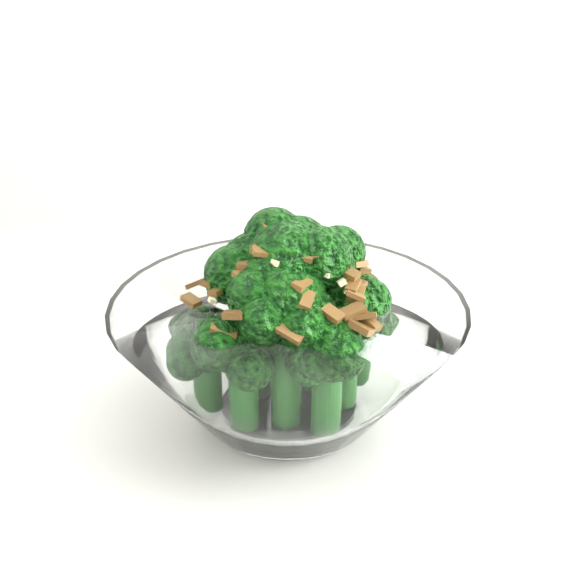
{
  "coord_description": "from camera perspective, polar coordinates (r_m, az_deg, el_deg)",
  "views": [
    {
      "loc": [
        -0.09,
        -0.48,
        1.05
      ],
      "look_at": [
        -0.11,
        -0.04,
        0.84
      ],
      "focal_mm": 55.0,
      "sensor_mm": 36.0,
      "label": 1
    }
  ],
  "objects": [
    {
      "name": "broccoli_dish",
      "position": [
        0.5,
        0.04,
        -3.89
      ],
      "size": [
        0.2,
        0.2,
        0.12
      ],
      "color": "white",
      "rests_on": "table"
    },
    {
      "name": "table",
      "position": [
        0.58,
        14.57,
        -13.82
      ],
      "size": [
        1.4,
        1.16,
        0.75
      ],
      "color": "white",
      "rests_on": "ground"
    }
  ]
}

